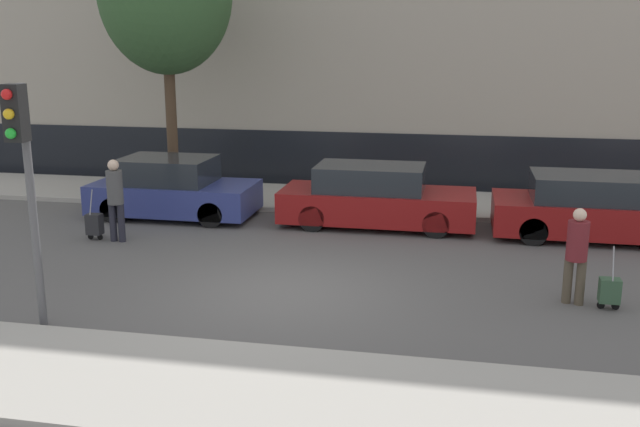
{
  "coord_description": "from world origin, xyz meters",
  "views": [
    {
      "loc": [
        2.86,
        -11.32,
        4.21
      ],
      "look_at": [
        0.22,
        1.8,
        0.95
      ],
      "focal_mm": 40.0,
      "sensor_mm": 36.0,
      "label": 1
    }
  ],
  "objects_px": {
    "parked_car_1": "(375,198)",
    "trolley_left": "(94,224)",
    "pedestrian_left": "(115,195)",
    "pedestrian_right": "(577,251)",
    "parked_car_2": "(593,209)",
    "parked_car_0": "(173,189)",
    "trolley_right": "(610,291)",
    "traffic_light": "(23,158)"
  },
  "relations": [
    {
      "from": "parked_car_1",
      "to": "pedestrian_left",
      "type": "xyz_separation_m",
      "value": [
        -5.26,
        -2.42,
        0.35
      ]
    },
    {
      "from": "pedestrian_left",
      "to": "pedestrian_right",
      "type": "bearing_deg",
      "value": -9.65
    },
    {
      "from": "trolley_left",
      "to": "traffic_light",
      "type": "height_order",
      "value": "traffic_light"
    },
    {
      "from": "parked_car_1",
      "to": "pedestrian_right",
      "type": "bearing_deg",
      "value": -49.15
    },
    {
      "from": "parked_car_1",
      "to": "pedestrian_left",
      "type": "distance_m",
      "value": 5.8
    },
    {
      "from": "trolley_left",
      "to": "traffic_light",
      "type": "relative_size",
      "value": 0.31
    },
    {
      "from": "pedestrian_left",
      "to": "trolley_right",
      "type": "relative_size",
      "value": 1.69
    },
    {
      "from": "pedestrian_left",
      "to": "traffic_light",
      "type": "height_order",
      "value": "traffic_light"
    },
    {
      "from": "pedestrian_left",
      "to": "trolley_left",
      "type": "relative_size",
      "value": 1.6
    },
    {
      "from": "parked_car_2",
      "to": "pedestrian_right",
      "type": "relative_size",
      "value": 2.69
    },
    {
      "from": "parked_car_1",
      "to": "parked_car_2",
      "type": "bearing_deg",
      "value": -1.47
    },
    {
      "from": "parked_car_1",
      "to": "traffic_light",
      "type": "height_order",
      "value": "traffic_light"
    },
    {
      "from": "parked_car_0",
      "to": "trolley_left",
      "type": "xyz_separation_m",
      "value": [
        -0.84,
        -2.32,
        -0.33
      ]
    },
    {
      "from": "parked_car_1",
      "to": "pedestrian_left",
      "type": "height_order",
      "value": "pedestrian_left"
    },
    {
      "from": "parked_car_0",
      "to": "trolley_right",
      "type": "xyz_separation_m",
      "value": [
        9.3,
        -4.48,
        -0.36
      ]
    },
    {
      "from": "pedestrian_left",
      "to": "trolley_left",
      "type": "xyz_separation_m",
      "value": [
        -0.55,
        0.03,
        -0.67
      ]
    },
    {
      "from": "pedestrian_left",
      "to": "pedestrian_right",
      "type": "distance_m",
      "value": 9.28
    },
    {
      "from": "parked_car_1",
      "to": "trolley_right",
      "type": "relative_size",
      "value": 4.24
    },
    {
      "from": "parked_car_0",
      "to": "trolley_right",
      "type": "distance_m",
      "value": 10.33
    },
    {
      "from": "trolley_left",
      "to": "parked_car_0",
      "type": "bearing_deg",
      "value": 70.01
    },
    {
      "from": "pedestrian_left",
      "to": "pedestrian_right",
      "type": "xyz_separation_m",
      "value": [
        9.07,
        -1.98,
        -0.11
      ]
    },
    {
      "from": "parked_car_1",
      "to": "pedestrian_left",
      "type": "bearing_deg",
      "value": -155.25
    },
    {
      "from": "parked_car_2",
      "to": "trolley_right",
      "type": "bearing_deg",
      "value": -95.51
    },
    {
      "from": "parked_car_1",
      "to": "pedestrian_right",
      "type": "distance_m",
      "value": 5.83
    },
    {
      "from": "parked_car_0",
      "to": "pedestrian_left",
      "type": "distance_m",
      "value": 2.39
    },
    {
      "from": "parked_car_1",
      "to": "pedestrian_right",
      "type": "relative_size",
      "value": 2.77
    },
    {
      "from": "trolley_right",
      "to": "traffic_light",
      "type": "xyz_separation_m",
      "value": [
        -8.53,
        -2.52,
        2.28
      ]
    },
    {
      "from": "pedestrian_right",
      "to": "trolley_right",
      "type": "xyz_separation_m",
      "value": [
        0.53,
        -0.15,
        -0.59
      ]
    },
    {
      "from": "trolley_left",
      "to": "pedestrian_left",
      "type": "bearing_deg",
      "value": -2.62
    },
    {
      "from": "parked_car_2",
      "to": "pedestrian_right",
      "type": "xyz_separation_m",
      "value": [
        -0.96,
        -4.28,
        0.25
      ]
    },
    {
      "from": "parked_car_0",
      "to": "pedestrian_right",
      "type": "height_order",
      "value": "pedestrian_right"
    },
    {
      "from": "parked_car_2",
      "to": "pedestrian_left",
      "type": "height_order",
      "value": "pedestrian_left"
    },
    {
      "from": "parked_car_1",
      "to": "trolley_left",
      "type": "height_order",
      "value": "parked_car_1"
    },
    {
      "from": "trolley_left",
      "to": "traffic_light",
      "type": "bearing_deg",
      "value": -70.89
    },
    {
      "from": "parked_car_1",
      "to": "trolley_left",
      "type": "xyz_separation_m",
      "value": [
        -5.81,
        -2.4,
        -0.32
      ]
    },
    {
      "from": "parked_car_2",
      "to": "trolley_left",
      "type": "bearing_deg",
      "value": -167.85
    },
    {
      "from": "trolley_left",
      "to": "pedestrian_right",
      "type": "relative_size",
      "value": 0.69
    },
    {
      "from": "pedestrian_right",
      "to": "trolley_right",
      "type": "bearing_deg",
      "value": 179.93
    },
    {
      "from": "pedestrian_right",
      "to": "parked_car_1",
      "type": "bearing_deg",
      "value": -33.15
    },
    {
      "from": "traffic_light",
      "to": "parked_car_2",
      "type": "bearing_deg",
      "value": 37.83
    },
    {
      "from": "trolley_left",
      "to": "parked_car_1",
      "type": "bearing_deg",
      "value": 22.45
    },
    {
      "from": "traffic_light",
      "to": "parked_car_0",
      "type": "bearing_deg",
      "value": 96.33
    }
  ]
}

